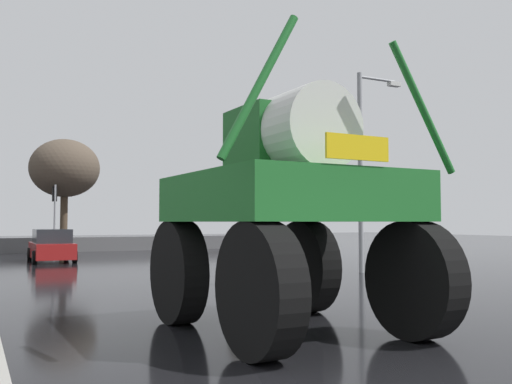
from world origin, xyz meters
TOP-DOWN VIEW (x-y plane):
  - ground_plane at (0.00, 18.00)m, footprint 120.00×120.00m
  - oversize_sprayer at (0.70, 4.93)m, footprint 4.26×5.06m
  - sedan_ahead at (-0.76, 24.42)m, footprint 1.90×4.11m
  - traffic_signal_near_right at (4.25, 10.65)m, footprint 0.24×0.54m
  - traffic_signal_far_left at (0.03, 29.94)m, footprint 0.24×0.55m
  - streetlight_near_right at (8.83, 13.30)m, footprint 1.99×0.24m
  - bare_tree_right at (11.41, 26.38)m, footprint 4.16×4.16m
  - bare_tree_far_center at (0.77, 31.57)m, footprint 4.07×4.07m
  - roadside_barrier at (0.00, 32.85)m, footprint 29.53×0.24m

SIDE VIEW (x-z plane):
  - ground_plane at x=0.00m, z-range 0.00..0.00m
  - roadside_barrier at x=0.00m, z-range 0.00..0.90m
  - sedan_ahead at x=-0.76m, z-range -0.05..1.47m
  - oversize_sprayer at x=0.70m, z-range -0.25..4.49m
  - traffic_signal_near_right at x=4.25m, z-range 0.80..4.28m
  - traffic_signal_far_left at x=0.03m, z-range 0.91..4.87m
  - streetlight_near_right at x=8.83m, z-range 0.45..7.88m
  - bare_tree_far_center at x=0.77m, z-range 1.63..8.44m
  - bare_tree_right at x=11.41m, z-range 1.69..8.65m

